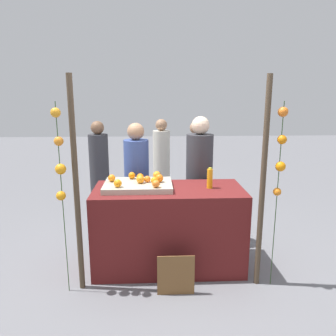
# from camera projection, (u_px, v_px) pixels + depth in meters

# --- Properties ---
(ground_plane) EXTENTS (24.00, 24.00, 0.00)m
(ground_plane) POSITION_uv_depth(u_px,v_px,m) (169.00, 265.00, 3.84)
(ground_plane) COLOR slate
(stall_counter) EXTENTS (1.68, 0.76, 0.94)m
(stall_counter) POSITION_uv_depth(u_px,v_px,m) (169.00, 228.00, 3.74)
(stall_counter) COLOR #5B1919
(stall_counter) RESTS_ON ground_plane
(orange_tray) EXTENTS (0.76, 0.53, 0.06)m
(orange_tray) POSITION_uv_depth(u_px,v_px,m) (138.00, 185.00, 3.65)
(orange_tray) COLOR #B2AD99
(orange_tray) RESTS_ON stall_counter
(orange_0) EXTENTS (0.09, 0.09, 0.09)m
(orange_0) POSITION_uv_depth(u_px,v_px,m) (140.00, 177.00, 3.71)
(orange_0) COLOR orange
(orange_0) RESTS_ON orange_tray
(orange_1) EXTENTS (0.09, 0.09, 0.09)m
(orange_1) POSITION_uv_depth(u_px,v_px,m) (157.00, 175.00, 3.81)
(orange_1) COLOR orange
(orange_1) RESTS_ON orange_tray
(orange_2) EXTENTS (0.08, 0.08, 0.08)m
(orange_2) POSITION_uv_depth(u_px,v_px,m) (155.00, 181.00, 3.56)
(orange_2) COLOR orange
(orange_2) RESTS_ON orange_tray
(orange_3) EXTENTS (0.09, 0.09, 0.09)m
(orange_3) POSITION_uv_depth(u_px,v_px,m) (118.00, 183.00, 3.46)
(orange_3) COLOR orange
(orange_3) RESTS_ON orange_tray
(orange_4) EXTENTS (0.07, 0.07, 0.07)m
(orange_4) POSITION_uv_depth(u_px,v_px,m) (147.00, 179.00, 3.66)
(orange_4) COLOR orange
(orange_4) RESTS_ON orange_tray
(orange_5) EXTENTS (0.08, 0.08, 0.08)m
(orange_5) POSITION_uv_depth(u_px,v_px,m) (156.00, 184.00, 3.45)
(orange_5) COLOR orange
(orange_5) RESTS_ON orange_tray
(orange_6) EXTENTS (0.09, 0.09, 0.09)m
(orange_6) POSITION_uv_depth(u_px,v_px,m) (159.00, 178.00, 3.66)
(orange_6) COLOR orange
(orange_6) RESTS_ON orange_tray
(orange_7) EXTENTS (0.09, 0.09, 0.09)m
(orange_7) POSITION_uv_depth(u_px,v_px,m) (140.00, 179.00, 3.61)
(orange_7) COLOR orange
(orange_7) RESTS_ON orange_tray
(orange_8) EXTENTS (0.08, 0.08, 0.08)m
(orange_8) POSITION_uv_depth(u_px,v_px,m) (132.00, 175.00, 3.80)
(orange_8) COLOR orange
(orange_8) RESTS_ON orange_tray
(orange_9) EXTENTS (0.08, 0.08, 0.08)m
(orange_9) POSITION_uv_depth(u_px,v_px,m) (112.00, 178.00, 3.68)
(orange_9) COLOR orange
(orange_9) RESTS_ON orange_tray
(juice_bottle) EXTENTS (0.06, 0.06, 0.24)m
(juice_bottle) POSITION_uv_depth(u_px,v_px,m) (210.00, 178.00, 3.63)
(juice_bottle) COLOR orange
(juice_bottle) RESTS_ON stall_counter
(chalkboard_sign) EXTENTS (0.37, 0.03, 0.43)m
(chalkboard_sign) POSITION_uv_depth(u_px,v_px,m) (176.00, 275.00, 3.24)
(chalkboard_sign) COLOR brown
(chalkboard_sign) RESTS_ON ground_plane
(vendor_left) EXTENTS (0.32, 0.32, 1.61)m
(vendor_left) POSITION_uv_depth(u_px,v_px,m) (137.00, 188.00, 4.31)
(vendor_left) COLOR #384C8C
(vendor_left) RESTS_ON ground_plane
(vendor_right) EXTENTS (0.34, 0.34, 1.70)m
(vendor_right) POSITION_uv_depth(u_px,v_px,m) (199.00, 185.00, 4.30)
(vendor_right) COLOR #333338
(vendor_right) RESTS_ON ground_plane
(crowd_person_0) EXTENTS (0.31, 0.31, 1.55)m
(crowd_person_0) POSITION_uv_depth(u_px,v_px,m) (195.00, 172.00, 5.33)
(crowd_person_0) COLOR #333338
(crowd_person_0) RESTS_ON ground_plane
(crowd_person_1) EXTENTS (0.31, 0.31, 1.54)m
(crowd_person_1) POSITION_uv_depth(u_px,v_px,m) (161.00, 164.00, 5.93)
(crowd_person_1) COLOR beige
(crowd_person_1) RESTS_ON ground_plane
(crowd_person_2) EXTENTS (0.31, 0.31, 1.56)m
(crowd_person_2) POSITION_uv_depth(u_px,v_px,m) (100.00, 172.00, 5.29)
(crowd_person_2) COLOR #333338
(crowd_person_2) RESTS_ON ground_plane
(canopy_post_left) EXTENTS (0.06, 0.06, 2.16)m
(canopy_post_left) POSITION_uv_depth(u_px,v_px,m) (76.00, 188.00, 3.16)
(canopy_post_left) COLOR #473828
(canopy_post_left) RESTS_ON ground_plane
(canopy_post_right) EXTENTS (0.06, 0.06, 2.16)m
(canopy_post_right) POSITION_uv_depth(u_px,v_px,m) (263.00, 186.00, 3.24)
(canopy_post_right) COLOR #473828
(canopy_post_right) RESTS_ON ground_plane
(garland_strand_left) EXTENTS (0.11, 0.11, 1.91)m
(garland_strand_left) POSITION_uv_depth(u_px,v_px,m) (59.00, 159.00, 3.03)
(garland_strand_left) COLOR #2D4C23
(garland_strand_left) RESTS_ON ground_plane
(garland_strand_right) EXTENTS (0.11, 0.11, 1.91)m
(garland_strand_right) POSITION_uv_depth(u_px,v_px,m) (281.00, 151.00, 3.13)
(garland_strand_right) COLOR #2D4C23
(garland_strand_right) RESTS_ON ground_plane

